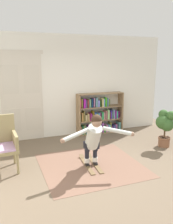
{
  "coord_description": "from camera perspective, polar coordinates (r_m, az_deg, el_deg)",
  "views": [
    {
      "loc": [
        -1.9,
        -3.9,
        2.18
      ],
      "look_at": [
        -0.09,
        0.86,
        1.05
      ],
      "focal_mm": 37.38,
      "sensor_mm": 36.0,
      "label": 1
    }
  ],
  "objects": [
    {
      "name": "person_skier",
      "position": [
        4.66,
        1.81,
        -5.95
      ],
      "size": [
        1.47,
        0.68,
        1.11
      ],
      "color": "white",
      "rests_on": "skis_pair"
    },
    {
      "name": "skis_pair",
      "position": [
        5.1,
        0.98,
        -12.49
      ],
      "size": [
        0.34,
        0.94,
        0.07
      ],
      "color": "brown",
      "rests_on": "rug"
    },
    {
      "name": "bookshelf",
      "position": [
        7.08,
        3.1,
        -0.97
      ],
      "size": [
        1.44,
        0.3,
        1.23
      ],
      "color": "#8A6C4C",
      "rests_on": "ground"
    },
    {
      "name": "ground_plane",
      "position": [
        4.86,
        4.73,
        -14.21
      ],
      "size": [
        7.2,
        7.2,
        0.0
      ],
      "primitive_type": "plane",
      "color": "brown"
    },
    {
      "name": "rug",
      "position": [
        5.08,
        1.09,
        -12.83
      ],
      "size": [
        2.07,
        1.96,
        0.01
      ],
      "primitive_type": "cube",
      "color": "brown",
      "rests_on": "ground"
    },
    {
      "name": "double_door",
      "position": [
        6.54,
        -15.5,
        3.69
      ],
      "size": [
        1.22,
        0.05,
        2.45
      ],
      "color": "beige",
      "rests_on": "ground"
    },
    {
      "name": "potted_plant",
      "position": [
        6.21,
        18.68,
        -2.98
      ],
      "size": [
        0.46,
        0.44,
        0.97
      ],
      "color": "brown",
      "rests_on": "ground"
    },
    {
      "name": "wicker_chair",
      "position": [
        4.99,
        -20.19,
        -6.96
      ],
      "size": [
        0.63,
        0.63,
        1.1
      ],
      "color": "#918357",
      "rests_on": "ground"
    },
    {
      "name": "back_wall",
      "position": [
        6.81,
        -4.53,
        6.31
      ],
      "size": [
        6.0,
        0.1,
        2.9
      ],
      "primitive_type": "cube",
      "color": "silver",
      "rests_on": "ground"
    }
  ]
}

